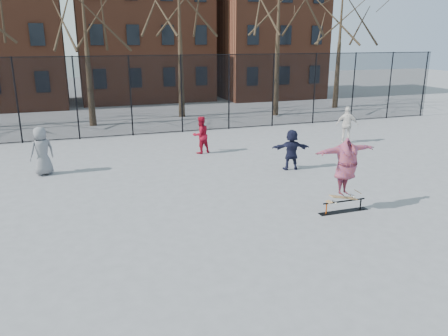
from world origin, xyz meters
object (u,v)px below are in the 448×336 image
object	(u,v)px
skateboard	(343,199)
bystander_white	(347,125)
skater	(346,170)
bystander_navy	(291,150)
bystander_grey	(42,151)
skate_rail	(344,207)
bystander_red	(201,135)

from	to	relation	value
skateboard	bystander_white	distance (m)	8.98
skateboard	skater	xyz separation A→B (m)	(0.00, 0.00, 0.87)
bystander_white	bystander_navy	world-z (taller)	bystander_white
bystander_grey	bystander_white	world-z (taller)	bystander_grey
skateboard	bystander_navy	world-z (taller)	bystander_navy
skateboard	skater	size ratio (longest dim) A/B	0.46
skate_rail	bystander_grey	xyz separation A→B (m)	(-8.32, 6.58, 0.75)
bystander_red	bystander_white	world-z (taller)	bystander_white
skateboard	bystander_red	bearing A→B (deg)	104.68
skater	bystander_grey	xyz separation A→B (m)	(-8.29, 6.58, -0.38)
bystander_white	bystander_navy	xyz separation A→B (m)	(-4.52, -3.13, -0.09)
skater	bystander_navy	xyz separation A→B (m)	(0.53, 4.28, -0.49)
bystander_grey	bystander_navy	size ratio (longest dim) A/B	1.15
skate_rail	skater	size ratio (longest dim) A/B	0.77
bystander_grey	skater	bearing A→B (deg)	117.53
skater	bystander_white	distance (m)	8.97
bystander_grey	bystander_navy	world-z (taller)	bystander_grey
skateboard	bystander_grey	xyz separation A→B (m)	(-8.29, 6.58, 0.49)
bystander_red	bystander_white	distance (m)	7.09
bystander_navy	bystander_red	bearing A→B (deg)	-41.09
skate_rail	bystander_grey	distance (m)	10.63
bystander_white	bystander_navy	size ratio (longest dim) A/B	1.12
bystander_grey	bystander_white	bearing A→B (deg)	159.50
skateboard	bystander_grey	distance (m)	10.59
skater	bystander_grey	distance (m)	10.59
skate_rail	bystander_navy	world-z (taller)	bystander_navy
skateboard	bystander_white	xyz separation A→B (m)	(5.05, 7.41, 0.47)
skateboard	bystander_navy	xyz separation A→B (m)	(0.53, 4.28, 0.38)
bystander_grey	bystander_red	size ratio (longest dim) A/B	1.11
bystander_white	skateboard	bearing A→B (deg)	86.57
skateboard	bystander_red	world-z (taller)	bystander_red
skateboard	bystander_grey	bearing A→B (deg)	141.58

